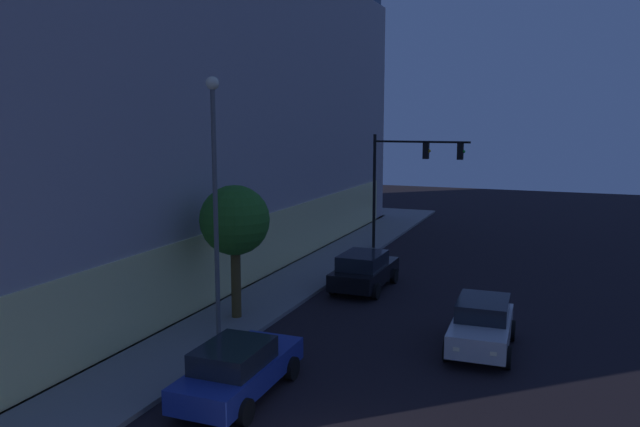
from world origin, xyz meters
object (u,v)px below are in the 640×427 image
object	(u,v)px
traffic_light_far_corner	(409,168)
street_lamp_sidewalk	(215,180)
car_blue	(239,368)
car_black	(364,270)
sidewalk_tree	(235,221)
car_silver	(482,324)
modern_building	(78,94)

from	to	relation	value
traffic_light_far_corner	street_lamp_sidewalk	world-z (taller)	street_lamp_sidewalk
car_blue	car_black	world-z (taller)	car_black
street_lamp_sidewalk	sidewalk_tree	world-z (taller)	street_lamp_sidewalk
traffic_light_far_corner	car_blue	xyz separation A→B (m)	(-20.05, -0.20, -4.09)
car_silver	car_black	size ratio (longest dim) A/B	0.92
modern_building	car_black	xyz separation A→B (m)	(-0.56, -16.43, -8.11)
car_blue	car_black	distance (m)	11.73
street_lamp_sidewalk	car_blue	bearing A→B (deg)	-141.69
modern_building	sidewalk_tree	distance (m)	15.68
sidewalk_tree	street_lamp_sidewalk	bearing A→B (deg)	-165.65
modern_building	street_lamp_sidewalk	distance (m)	16.78
traffic_light_far_corner	car_black	xyz separation A→B (m)	(-8.32, -0.07, -4.02)
car_blue	car_silver	world-z (taller)	car_silver
street_lamp_sidewalk	car_silver	size ratio (longest dim) A/B	2.06
car_blue	car_black	size ratio (longest dim) A/B	1.02
street_lamp_sidewalk	car_blue	distance (m)	6.50
sidewalk_tree	modern_building	bearing A→B (deg)	63.64
modern_building	car_silver	bearing A→B (deg)	-105.46
modern_building	car_silver	distance (m)	24.53
sidewalk_tree	car_silver	distance (m)	9.52
modern_building	traffic_light_far_corner	xyz separation A→B (m)	(7.77, -16.36, -4.09)
traffic_light_far_corner	sidewalk_tree	bearing A→B (deg)	167.82
sidewalk_tree	car_blue	size ratio (longest dim) A/B	1.06
traffic_light_far_corner	car_silver	xyz separation A→B (m)	(-13.94, -5.94, -4.04)
traffic_light_far_corner	car_silver	bearing A→B (deg)	-156.90
traffic_light_far_corner	street_lamp_sidewalk	size ratio (longest dim) A/B	0.75
sidewalk_tree	car_silver	size ratio (longest dim) A/B	1.18
sidewalk_tree	traffic_light_far_corner	bearing A→B (deg)	-12.18
street_lamp_sidewalk	car_blue	world-z (taller)	street_lamp_sidewalk
traffic_light_far_corner	sidewalk_tree	size ratio (longest dim) A/B	1.32
modern_building	car_silver	world-z (taller)	modern_building
car_silver	street_lamp_sidewalk	bearing A→B (deg)	107.52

